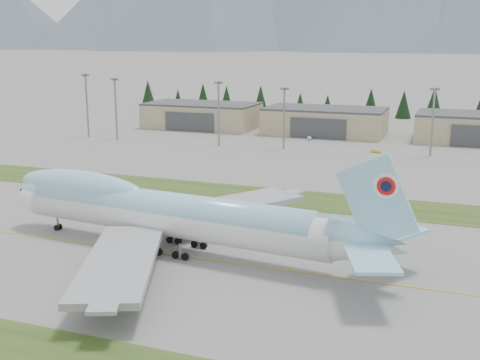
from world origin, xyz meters
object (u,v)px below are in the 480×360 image
at_px(hangar_center, 325,121).
at_px(service_vehicle_a, 309,140).
at_px(hangar_left, 202,115).
at_px(boeing_747_freighter, 167,213).
at_px(service_vehicle_b, 376,153).

height_order(hangar_center, service_vehicle_a, hangar_center).
xyz_separation_m(hangar_left, hangar_center, (55.00, 0.00, 0.00)).
bearing_deg(boeing_747_freighter, service_vehicle_a, 98.62).
bearing_deg(service_vehicle_b, service_vehicle_a, 67.12).
relative_size(boeing_747_freighter, hangar_center, 1.69).
bearing_deg(service_vehicle_a, service_vehicle_b, -54.34).
xyz_separation_m(hangar_center, service_vehicle_a, (-2.57, -15.91, -5.39)).
xyz_separation_m(boeing_747_freighter, service_vehicle_b, (22.12, 112.49, -7.02)).
distance_m(hangar_left, service_vehicle_a, 55.06).
bearing_deg(hangar_center, hangar_left, 180.00).
xyz_separation_m(boeing_747_freighter, hangar_center, (-3.39, 147.61, -1.63)).
distance_m(hangar_center, service_vehicle_b, 43.74).
xyz_separation_m(boeing_747_freighter, hangar_left, (-58.39, 147.61, -1.63)).
bearing_deg(service_vehicle_b, boeing_747_freighter, -179.61).
height_order(boeing_747_freighter, service_vehicle_a, boeing_747_freighter).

